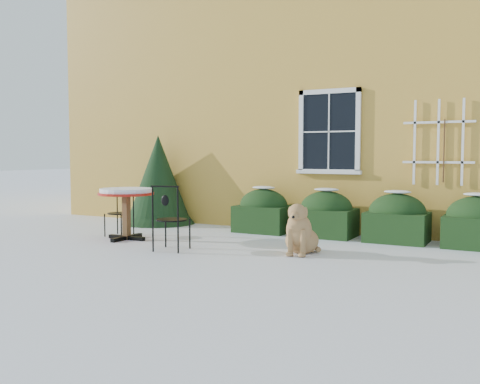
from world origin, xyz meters
The scene contains 8 objects.
ground centered at (0.00, 0.00, 0.00)m, with size 80.00×80.00×0.00m, color white.
house centered at (0.00, 7.00, 3.22)m, with size 12.40×8.40×6.40m.
hedge_row centered at (1.65, 2.55, 0.40)m, with size 4.95×0.80×0.91m.
evergreen_shrub centered at (-2.93, 2.63, 0.79)m, with size 1.62×1.62×1.96m.
bistro_table centered at (-2.07, 0.51, 0.77)m, with size 1.00×1.00×0.93m.
patio_chair_near centered at (-0.70, -0.04, 0.53)m, with size 0.54×0.53×1.05m.
patio_chair_far centered at (-2.48, 0.82, 0.46)m, with size 0.44×0.44×0.91m.
dog centered at (1.23, 0.66, 0.33)m, with size 0.58×0.92×0.82m.
Camera 1 is at (4.27, -6.97, 1.53)m, focal length 40.00 mm.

